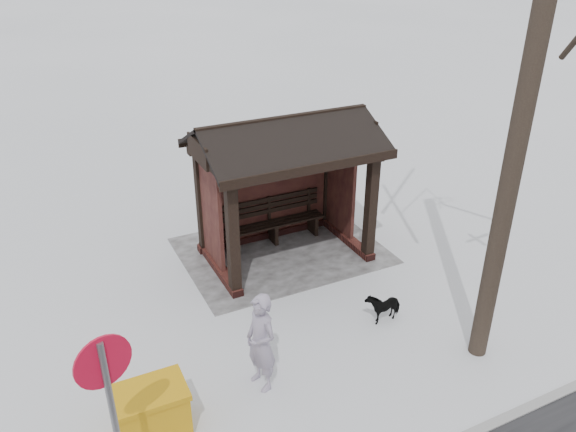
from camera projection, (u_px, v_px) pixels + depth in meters
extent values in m
plane|color=silver|center=(285.00, 255.00, 12.09)|extent=(120.00, 120.00, 0.00)
cube|color=#96979C|center=(281.00, 250.00, 12.25)|extent=(4.20, 3.20, 0.02)
cube|color=#351513|center=(268.00, 234.00, 12.78)|extent=(3.30, 0.22, 0.16)
cube|color=#351513|center=(345.00, 237.00, 12.65)|extent=(0.22, 2.10, 0.16)
cube|color=#351513|center=(219.00, 268.00, 11.47)|extent=(0.22, 2.10, 0.16)
cube|color=black|center=(371.00, 210.00, 11.44)|extent=(0.20, 0.20, 2.30)
cube|color=black|center=(233.00, 242.00, 10.26)|extent=(0.20, 0.20, 2.30)
cube|color=black|center=(327.00, 179.00, 12.88)|extent=(0.20, 0.20, 2.30)
cube|color=black|center=(202.00, 204.00, 11.70)|extent=(0.20, 0.20, 2.30)
cube|color=black|center=(267.00, 188.00, 12.26)|extent=(2.80, 0.08, 2.14)
cube|color=black|center=(340.00, 185.00, 12.38)|extent=(0.08, 1.17, 2.14)
cube|color=black|center=(211.00, 212.00, 11.20)|extent=(0.08, 1.17, 2.14)
cube|color=black|center=(306.00, 167.00, 10.31)|extent=(3.40, 0.20, 0.18)
cube|color=black|center=(266.00, 138.00, 11.75)|extent=(3.40, 0.20, 0.18)
cylinder|color=black|center=(526.00, 97.00, 7.39)|extent=(0.29, 0.29, 8.55)
imported|color=#9288A0|center=(261.00, 343.00, 8.27)|extent=(0.51, 0.66, 1.62)
imported|color=black|center=(383.00, 305.00, 9.99)|extent=(0.69, 0.36, 0.56)
cube|color=#BF850B|center=(152.00, 414.00, 7.65)|extent=(0.96, 0.64, 0.69)
cube|color=#BF850B|center=(148.00, 393.00, 7.47)|extent=(1.01, 0.70, 0.08)
cylinder|color=slate|center=(116.00, 430.00, 6.28)|extent=(0.08, 0.08, 2.48)
cylinder|color=red|center=(103.00, 362.00, 5.86)|extent=(0.63, 0.20, 0.65)
cylinder|color=white|center=(103.00, 361.00, 5.87)|extent=(0.48, 0.16, 0.50)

